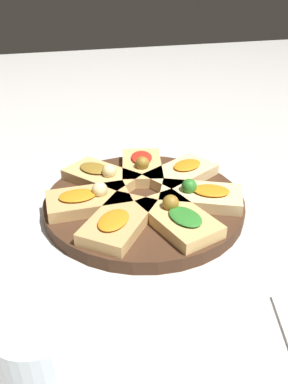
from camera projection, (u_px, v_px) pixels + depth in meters
The scene contains 10 objects.
ground_plane at pixel (144, 208), 0.61m from camera, with size 3.00×3.00×0.00m, color beige.
serving_board at pixel (144, 203), 0.60m from camera, with size 0.32×0.32×0.02m, color #422819.
focaccia_slice_0 at pixel (119, 221), 0.52m from camera, with size 0.13×0.14×0.02m.
focaccia_slice_1 at pixel (178, 217), 0.53m from camera, with size 0.10×0.14×0.04m.
focaccia_slice_2 at pixel (200, 195), 0.58m from camera, with size 0.14×0.12×0.04m.
focaccia_slice_3 at pixel (181, 173), 0.64m from camera, with size 0.14×0.12×0.02m.
focaccia_slice_4 at pixel (142, 166), 0.67m from camera, with size 0.10×0.14×0.04m.
focaccia_slice_5 at pixel (101, 176), 0.63m from camera, with size 0.13×0.14×0.04m.
focaccia_slice_6 at pixel (88, 199), 0.57m from camera, with size 0.13×0.07×0.04m.
water_glass at pixel (45, 358), 0.31m from camera, with size 0.08×0.08×0.10m, color silver.
Camera 1 is at (-0.15, -0.49, 0.33)m, focal length 35.00 mm.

